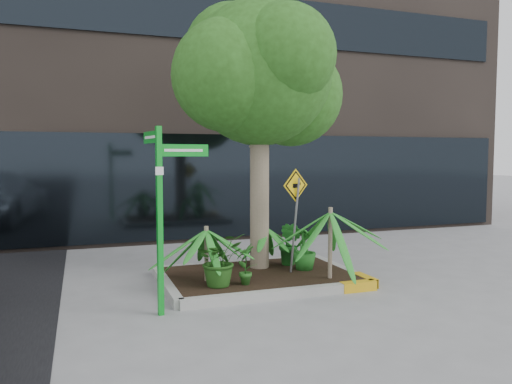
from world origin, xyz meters
name	(u,v)px	position (x,y,z in m)	size (l,w,h in m)	color
ground	(254,287)	(0.00, 0.00, 0.00)	(80.00, 80.00, 0.00)	gray
planter	(261,276)	(0.23, 0.27, 0.10)	(3.35, 2.36, 0.15)	#9E9E99
tree	(259,74)	(0.36, 0.75, 3.62)	(3.31, 2.94, 4.96)	gray
palm_front	(331,212)	(1.19, -0.42, 1.25)	(1.33, 1.33, 1.47)	gray
palm_left	(206,230)	(-0.78, 0.10, 0.98)	(1.00, 1.00, 1.11)	gray
palm_back	(266,228)	(0.52, 0.79, 0.86)	(0.86, 0.86, 0.95)	gray
shrub_a	(219,260)	(-0.67, -0.27, 0.56)	(0.74, 0.74, 0.82)	#204F16
shrub_b	(304,248)	(1.05, 0.29, 0.53)	(0.42, 0.42, 0.76)	#226E21
shrub_c	(246,263)	(-0.25, -0.33, 0.48)	(0.35, 0.35, 0.67)	#245F1D
shrub_d	(290,244)	(0.95, 0.70, 0.55)	(0.44, 0.44, 0.80)	#1E6821
street_sign_post	(162,199)	(-1.64, -0.89, 1.59)	(0.81, 0.75, 2.57)	#0E9D23
cattle_sign	(295,203)	(0.77, 0.07, 1.37)	(0.52, 0.24, 1.80)	slate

